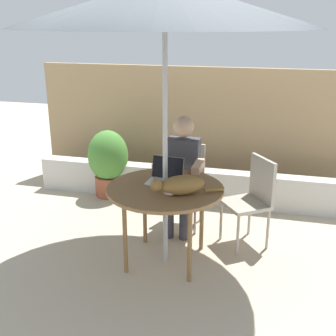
% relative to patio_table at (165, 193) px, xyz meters
% --- Properties ---
extents(ground_plane, '(14.00, 14.00, 0.00)m').
position_rel_patio_table_xyz_m(ground_plane, '(0.00, 0.00, -0.69)').
color(ground_plane, '#BCAD93').
extents(fence_back, '(4.57, 0.08, 1.61)m').
position_rel_patio_table_xyz_m(fence_back, '(0.00, 2.08, 0.12)').
color(fence_back, tan).
rests_on(fence_back, ground).
extents(planter_wall_low, '(4.11, 0.20, 0.43)m').
position_rel_patio_table_xyz_m(planter_wall_low, '(0.00, 1.45, -0.47)').
color(planter_wall_low, beige).
rests_on(planter_wall_low, ground).
extents(patio_table, '(1.06, 1.06, 0.75)m').
position_rel_patio_table_xyz_m(patio_table, '(0.00, 0.00, 0.00)').
color(patio_table, olive).
rests_on(patio_table, ground).
extents(patio_umbrella, '(2.46, 2.46, 2.48)m').
position_rel_patio_table_xyz_m(patio_umbrella, '(0.00, 0.00, 1.61)').
color(patio_umbrella, '#B7B7BC').
rests_on(patio_umbrella, ground).
extents(chair_occupied, '(0.40, 0.40, 0.90)m').
position_rel_patio_table_xyz_m(chair_occupied, '(0.00, 0.84, -0.15)').
color(chair_occupied, '#B2A899').
rests_on(chair_occupied, ground).
extents(chair_empty, '(0.56, 0.56, 0.90)m').
position_rel_patio_table_xyz_m(chair_empty, '(0.76, 0.55, -0.15)').
color(chair_empty, '#B2A899').
rests_on(chair_empty, ground).
extents(person_seated, '(0.48, 0.48, 1.24)m').
position_rel_patio_table_xyz_m(person_seated, '(0.00, 0.69, 0.01)').
color(person_seated, '#3F3F47').
rests_on(person_seated, ground).
extents(laptop, '(0.32, 0.28, 0.21)m').
position_rel_patio_table_xyz_m(laptop, '(-0.04, 0.16, 0.12)').
color(laptop, silver).
rests_on(laptop, patio_table).
extents(cat, '(0.60, 0.36, 0.17)m').
position_rel_patio_table_xyz_m(cat, '(0.16, -0.13, 0.14)').
color(cat, olive).
rests_on(cat, patio_table).
extents(potted_plant_near_fence, '(0.51, 0.51, 0.86)m').
position_rel_patio_table_xyz_m(potted_plant_near_fence, '(-1.12, 1.39, -0.22)').
color(potted_plant_near_fence, '#9E5138').
rests_on(potted_plant_near_fence, ground).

